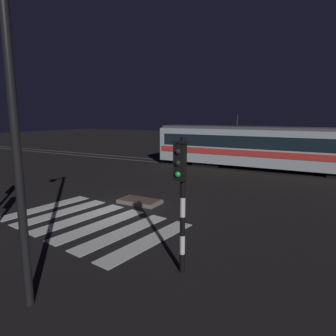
{
  "coord_description": "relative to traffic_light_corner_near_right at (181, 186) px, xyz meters",
  "views": [
    {
      "loc": [
        8.08,
        -9.96,
        4.1
      ],
      "look_at": [
        0.66,
        3.41,
        1.4
      ],
      "focal_mm": 32.03,
      "sensor_mm": 36.0,
      "label": 1
    }
  ],
  "objects": [
    {
      "name": "traffic_island",
      "position": [
        -4.55,
        4.76,
        -2.27
      ],
      "size": [
        1.96,
        1.1,
        0.18
      ],
      "color": "slate",
      "rests_on": "ground"
    },
    {
      "name": "tram",
      "position": [
        -0.78,
        16.56,
        -0.6
      ],
      "size": [
        17.93,
        2.58,
        4.15
      ],
      "color": "#B2BCC1",
      "rests_on": "ground"
    },
    {
      "name": "traffic_light_corner_near_right",
      "position": [
        0.0,
        0.0,
        0.0
      ],
      "size": [
        0.36,
        0.42,
        3.57
      ],
      "color": "black",
      "rests_on": "ground"
    },
    {
      "name": "rail_near",
      "position": [
        -4.84,
        15.85,
        -2.34
      ],
      "size": [
        80.0,
        0.12,
        0.03
      ],
      "primitive_type": "cube",
      "color": "#59595E",
      "rests_on": "ground"
    },
    {
      "name": "rail_far",
      "position": [
        -4.84,
        17.29,
        -2.34
      ],
      "size": [
        80.0,
        0.12,
        0.03
      ],
      "primitive_type": "cube",
      "color": "#59595E",
      "rests_on": "ground"
    },
    {
      "name": "ground_plane",
      "position": [
        -4.84,
        3.43,
        -2.35
      ],
      "size": [
        120.0,
        120.0,
        0.0
      ],
      "primitive_type": "plane",
      "color": "black"
    },
    {
      "name": "crosswalk_zebra",
      "position": [
        -4.84,
        1.72,
        -2.34
      ],
      "size": [
        7.31,
        5.1,
        0.02
      ],
      "color": "silver",
      "rests_on": "ground"
    }
  ]
}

